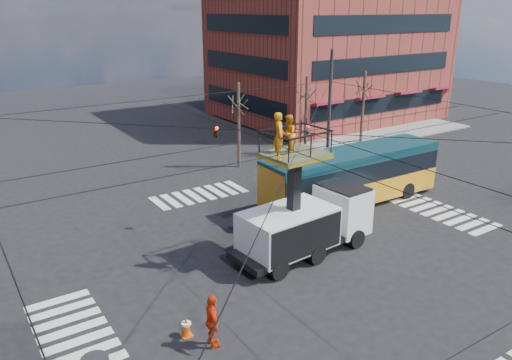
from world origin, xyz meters
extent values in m
plane|color=black|center=(0.00, 0.00, 0.00)|extent=(120.00, 120.00, 0.00)
cube|color=slate|center=(21.00, 21.00, 0.06)|extent=(18.00, 18.00, 0.12)
cube|color=brown|center=(22.00, 24.00, 7.00)|extent=(20.00, 16.00, 14.00)
cube|color=black|center=(22.00, 16.00, 2.45)|extent=(17.00, 0.12, 1.58)
cube|color=black|center=(12.00, 24.00, 2.45)|extent=(0.12, 13.60, 1.58)
cube|color=black|center=(22.00, 16.00, 5.95)|extent=(17.00, 0.12, 1.57)
cube|color=black|center=(12.00, 24.00, 5.95)|extent=(0.12, 13.60, 1.57)
cube|color=black|center=(22.00, 16.00, 9.45)|extent=(17.00, 0.12, 1.57)
cube|color=black|center=(12.00, 24.00, 9.45)|extent=(0.12, 13.60, 1.57)
cylinder|color=#2D2D30|center=(12.00, 12.00, 4.00)|extent=(0.24, 0.24, 8.00)
cylinder|color=black|center=(0.00, 12.00, 5.70)|extent=(24.00, 0.03, 0.03)
cylinder|color=black|center=(12.00, 0.00, 5.70)|extent=(0.03, 24.00, 0.03)
cylinder|color=black|center=(0.00, 0.00, 5.90)|extent=(24.02, 24.02, 0.03)
cylinder|color=black|center=(0.00, 0.00, 5.90)|extent=(24.02, 24.02, 0.03)
cylinder|color=black|center=(0.00, -1.20, 5.60)|extent=(24.00, 0.03, 0.03)
cylinder|color=black|center=(0.00, 1.20, 5.60)|extent=(24.00, 0.03, 0.03)
cylinder|color=black|center=(-1.20, 0.00, 5.50)|extent=(0.03, 24.00, 0.03)
cylinder|color=black|center=(1.20, 0.00, 5.50)|extent=(0.03, 24.00, 0.03)
imported|color=black|center=(2.50, 3.00, 5.10)|extent=(0.16, 0.20, 1.00)
imported|color=black|center=(-1.50, 5.00, 5.35)|extent=(0.26, 1.24, 0.50)
cylinder|color=#382B21|center=(5.00, 13.50, 3.00)|extent=(0.24, 0.24, 6.00)
cylinder|color=#382B21|center=(11.00, 13.50, 3.00)|extent=(0.24, 0.24, 6.00)
cylinder|color=#382B21|center=(17.00, 13.50, 3.00)|extent=(0.24, 0.24, 6.00)
cube|color=black|center=(0.48, 0.56, 0.55)|extent=(7.15, 2.72, 0.30)
cube|color=silver|center=(3.08, 0.76, 1.55)|extent=(1.98, 2.53, 2.20)
cube|color=black|center=(3.08, 0.76, 2.35)|extent=(1.77, 2.41, 0.80)
cube|color=silver|center=(-0.41, 0.49, 1.45)|extent=(4.38, 2.81, 1.80)
cylinder|color=black|center=(2.96, -0.40, 0.45)|extent=(0.92, 0.42, 0.90)
cylinder|color=black|center=(2.79, 1.89, 0.45)|extent=(0.92, 0.42, 0.90)
cylinder|color=black|center=(0.37, -0.60, 0.45)|extent=(0.92, 0.42, 0.90)
cylinder|color=black|center=(0.20, 1.69, 0.45)|extent=(0.92, 0.42, 0.90)
cylinder|color=black|center=(-1.82, -0.77, 0.45)|extent=(0.92, 0.42, 0.90)
cylinder|color=black|center=(-2.00, 1.53, 0.45)|extent=(0.92, 0.42, 0.90)
cube|color=black|center=(-0.12, 0.52, 3.15)|extent=(0.48, 0.48, 3.50)
cube|color=#46472A|center=(-0.12, 0.52, 4.90)|extent=(2.75, 2.29, 0.12)
cube|color=yellow|center=(-0.12, 0.52, 4.78)|extent=(2.75, 2.29, 0.12)
imported|color=orange|center=(-1.24, 0.14, 5.92)|extent=(0.76, 0.84, 1.92)
imported|color=orange|center=(-0.35, 0.70, 5.77)|extent=(1.00, 0.98, 1.63)
cube|color=orange|center=(6.70, 3.86, 0.95)|extent=(11.32, 2.79, 1.30)
cube|color=black|center=(6.70, 3.86, 2.15)|extent=(11.32, 2.74, 1.10)
cube|color=#0C2F38|center=(6.70, 3.86, 2.95)|extent=(11.32, 2.79, 0.50)
cube|color=orange|center=(1.16, 3.95, 1.60)|extent=(0.29, 2.47, 2.80)
cube|color=orange|center=(12.24, 3.76, 1.60)|extent=(0.29, 2.47, 2.80)
cube|color=black|center=(1.11, 3.95, 0.45)|extent=(0.19, 2.60, 0.30)
cube|color=gold|center=(1.26, 3.95, 2.85)|extent=(0.13, 1.60, 0.35)
cylinder|color=black|center=(2.73, 2.74, 0.50)|extent=(1.00, 0.32, 1.00)
cylinder|color=black|center=(2.77, 5.10, 0.50)|extent=(1.00, 0.32, 1.00)
cylinder|color=black|center=(10.06, 2.62, 0.50)|extent=(1.00, 0.32, 1.00)
cylinder|color=black|center=(10.10, 4.98, 0.50)|extent=(1.00, 0.32, 1.00)
cone|color=#D54D08|center=(-6.74, -2.12, 0.38)|extent=(0.36, 0.36, 0.75)
imported|color=red|center=(-6.23, -3.12, 0.96)|extent=(0.71, 1.20, 1.92)
imported|color=#D04E0D|center=(5.31, 2.74, 0.96)|extent=(1.35, 1.40, 1.92)
camera|label=1|loc=(-12.78, -15.67, 10.81)|focal=35.00mm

